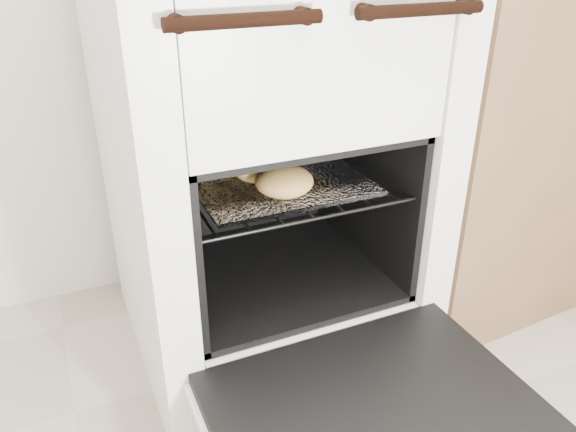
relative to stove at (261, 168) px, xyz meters
name	(u,v)px	position (x,y,z in m)	size (l,w,h in m)	color
stove	(261,168)	(0.00, 0.00, 0.00)	(0.66, 0.74, 1.02)	white
oven_door	(378,417)	(0.00, -0.56, -0.28)	(0.60, 0.46, 0.04)	black
oven_rack	(272,179)	(0.00, -0.07, 0.00)	(0.48, 0.46, 0.01)	black
foil_sheet	(276,179)	(0.00, -0.10, 0.01)	(0.38, 0.33, 0.01)	white
baked_rolls	(256,167)	(-0.04, -0.08, 0.04)	(0.25, 0.36, 0.06)	#DBAC57
counter	(516,115)	(0.86, 0.07, 0.01)	(1.01, 0.67, 1.01)	brown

